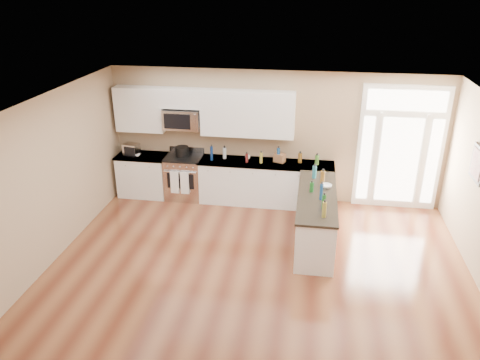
{
  "coord_description": "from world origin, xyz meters",
  "views": [
    {
      "loc": [
        0.75,
        -5.42,
        4.49
      ],
      "look_at": [
        -0.43,
        2.0,
        1.23
      ],
      "focal_mm": 35.0,
      "sensor_mm": 36.0,
      "label": 1
    }
  ],
  "objects_px": {
    "peninsula_cabinet": "(315,220)",
    "toaster_oven": "(131,150)",
    "stockpot": "(182,151)",
    "kitchen_range": "(185,177)"
  },
  "relations": [
    {
      "from": "toaster_oven",
      "to": "peninsula_cabinet",
      "type": "bearing_deg",
      "value": -9.34
    },
    {
      "from": "peninsula_cabinet",
      "to": "stockpot",
      "type": "bearing_deg",
      "value": 152.47
    },
    {
      "from": "peninsula_cabinet",
      "to": "kitchen_range",
      "type": "relative_size",
      "value": 2.15
    },
    {
      "from": "peninsula_cabinet",
      "to": "toaster_oven",
      "type": "distance_m",
      "value": 4.28
    },
    {
      "from": "stockpot",
      "to": "toaster_oven",
      "type": "xyz_separation_m",
      "value": [
        -1.09,
        -0.13,
        0.01
      ]
    },
    {
      "from": "kitchen_range",
      "to": "toaster_oven",
      "type": "distance_m",
      "value": 1.29
    },
    {
      "from": "peninsula_cabinet",
      "to": "toaster_oven",
      "type": "relative_size",
      "value": 7.45
    },
    {
      "from": "kitchen_range",
      "to": "toaster_oven",
      "type": "xyz_separation_m",
      "value": [
        -1.14,
        -0.06,
        0.59
      ]
    },
    {
      "from": "stockpot",
      "to": "toaster_oven",
      "type": "distance_m",
      "value": 1.1
    },
    {
      "from": "toaster_oven",
      "to": "kitchen_range",
      "type": "bearing_deg",
      "value": 12.76
    }
  ]
}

